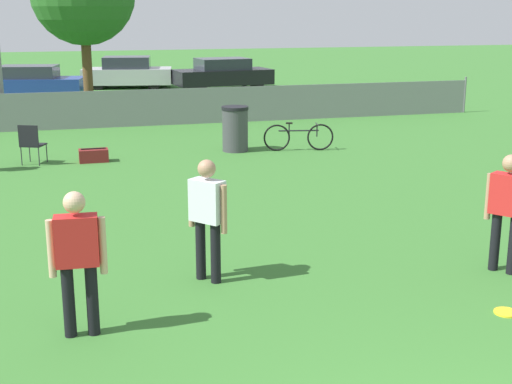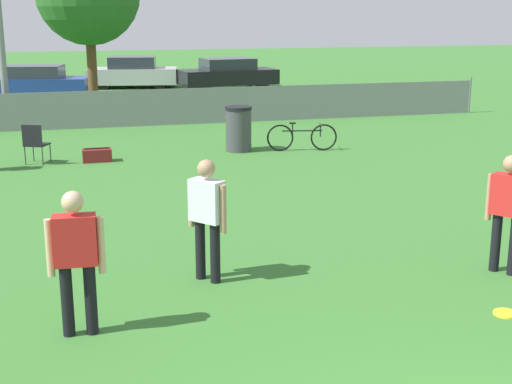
% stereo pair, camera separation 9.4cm
% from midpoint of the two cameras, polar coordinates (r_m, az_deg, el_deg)
% --- Properties ---
extents(fence_backline, '(21.26, 0.07, 1.21)m').
position_cam_midpoint_polar(fence_backline, '(21.89, -8.26, 6.71)').
color(fence_backline, gray).
rests_on(fence_backline, ground_plane).
extents(player_receiver_white, '(0.45, 0.49, 1.60)m').
position_cam_midpoint_polar(player_receiver_white, '(9.06, -4.21, -1.54)').
color(player_receiver_white, black).
rests_on(player_receiver_white, ground_plane).
extents(player_thrower_red, '(0.44, 0.51, 1.60)m').
position_cam_midpoint_polar(player_thrower_red, '(9.90, 19.24, -0.95)').
color(player_thrower_red, black).
rests_on(player_thrower_red, ground_plane).
extents(player_defender_red, '(0.61, 0.25, 1.60)m').
position_cam_midpoint_polar(player_defender_red, '(7.75, -14.43, -4.75)').
color(player_defender_red, black).
rests_on(player_defender_red, ground_plane).
extents(frisbee_disc, '(0.28, 0.28, 0.03)m').
position_cam_midpoint_polar(frisbee_disc, '(8.84, 19.09, -9.08)').
color(frisbee_disc, yellow).
rests_on(frisbee_disc, ground_plane).
extents(folding_chair_sideline, '(0.61, 0.61, 0.92)m').
position_cam_midpoint_polar(folding_chair_sideline, '(16.90, -17.68, 3.83)').
color(folding_chair_sideline, '#333338').
rests_on(folding_chair_sideline, ground_plane).
extents(bicycle_sideline, '(1.73, 0.50, 0.71)m').
position_cam_midpoint_polar(bicycle_sideline, '(17.80, 3.29, 4.42)').
color(bicycle_sideline, black).
rests_on(bicycle_sideline, ground_plane).
extents(trash_bin, '(0.67, 0.67, 1.11)m').
position_cam_midpoint_polar(trash_bin, '(17.70, -1.83, 5.08)').
color(trash_bin, '#3F3F44').
rests_on(trash_bin, ground_plane).
extents(gear_bag_sideline, '(0.66, 0.36, 0.32)m').
position_cam_midpoint_polar(gear_bag_sideline, '(16.91, -13.02, 2.87)').
color(gear_bag_sideline, maroon).
rests_on(gear_bag_sideline, ground_plane).
extents(parked_car_blue, '(4.37, 2.46, 1.32)m').
position_cam_midpoint_polar(parked_car_blue, '(29.37, -17.78, 8.31)').
color(parked_car_blue, black).
rests_on(parked_car_blue, ground_plane).
extents(parked_car_silver, '(4.19, 2.47, 1.39)m').
position_cam_midpoint_polar(parked_car_silver, '(32.97, -10.34, 9.37)').
color(parked_car_silver, black).
rests_on(parked_car_silver, ground_plane).
extents(parked_car_dark, '(4.41, 2.30, 1.35)m').
position_cam_midpoint_polar(parked_car_dark, '(31.95, -2.77, 9.42)').
color(parked_car_dark, black).
rests_on(parked_car_dark, ground_plane).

